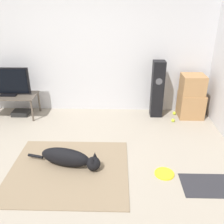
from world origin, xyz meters
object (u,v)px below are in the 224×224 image
object	(u,v)px
tennis_ball_near_speaker	(173,120)
tv_stand	(10,97)
dog	(69,158)
game_console	(21,113)
cardboard_box_lower	(191,105)
cardboard_box_upper	(193,85)
frisbee	(164,173)
tv	(7,82)
tennis_ball_by_boxes	(174,113)
floor_speaker	(157,89)

from	to	relation	value
tennis_ball_near_speaker	tv_stand	bearing A→B (deg)	176.33
dog	game_console	distance (m)	2.10
dog	cardboard_box_lower	xyz separation A→B (m)	(2.09, 1.68, 0.10)
cardboard_box_upper	tennis_ball_near_speaker	size ratio (longest dim) A/B	6.45
tv_stand	tennis_ball_near_speaker	distance (m)	3.18
frisbee	game_console	xyz separation A→B (m)	(-2.59, 1.80, 0.03)
game_console	cardboard_box_upper	bearing A→B (deg)	0.40
frisbee	tv	world-z (taller)	tv
cardboard_box_lower	tv_stand	bearing A→B (deg)	-178.89
frisbee	cardboard_box_upper	distance (m)	2.08
dog	tv_stand	xyz separation A→B (m)	(-1.44, 1.61, 0.25)
tennis_ball_by_boxes	tennis_ball_near_speaker	world-z (taller)	same
cardboard_box_upper	dog	bearing A→B (deg)	-141.10
dog	tennis_ball_near_speaker	world-z (taller)	dog
tennis_ball_by_boxes	tennis_ball_near_speaker	xyz separation A→B (m)	(-0.09, -0.32, 0.00)
tv	game_console	distance (m)	0.68
frisbee	tennis_ball_near_speaker	size ratio (longest dim) A/B	4.01
dog	tv	size ratio (longest dim) A/B	1.27
frisbee	tv_stand	size ratio (longest dim) A/B	0.26
frisbee	tv_stand	xyz separation A→B (m)	(-2.74, 1.76, 0.38)
tennis_ball_by_boxes	tennis_ball_near_speaker	bearing A→B (deg)	-105.17
frisbee	game_console	bearing A→B (deg)	145.27
dog	tv	xyz separation A→B (m)	(-1.44, 1.62, 0.57)
cardboard_box_lower	dog	bearing A→B (deg)	-141.19
cardboard_box_lower	floor_speaker	distance (m)	0.74
cardboard_box_lower	tennis_ball_by_boxes	bearing A→B (deg)	170.00
tv_stand	game_console	size ratio (longest dim) A/B	3.17
frisbee	tv_stand	world-z (taller)	tv_stand
floor_speaker	tv_stand	world-z (taller)	floor_speaker
tv_stand	game_console	distance (m)	0.38
cardboard_box_upper	floor_speaker	distance (m)	0.66
dog	tv_stand	distance (m)	2.18
tv	dog	bearing A→B (deg)	-48.37
cardboard_box_upper	game_console	distance (m)	3.42
dog	cardboard_box_upper	size ratio (longest dim) A/B	2.54
dog	frisbee	bearing A→B (deg)	-6.30
dog	floor_speaker	world-z (taller)	floor_speaker
cardboard_box_upper	frisbee	bearing A→B (deg)	-113.12
floor_speaker	tv_stand	size ratio (longest dim) A/B	1.08
frisbee	tennis_ball_by_boxes	world-z (taller)	tennis_ball_by_boxes
dog	cardboard_box_lower	distance (m)	2.69
tennis_ball_near_speaker	frisbee	bearing A→B (deg)	-105.04
floor_speaker	tv	world-z (taller)	floor_speaker
frisbee	tennis_ball_by_boxes	distance (m)	1.94
cardboard_box_lower	tv_stand	size ratio (longest dim) A/B	0.46
cardboard_box_upper	tv_stand	bearing A→B (deg)	-179.01
cardboard_box_upper	floor_speaker	size ratio (longest dim) A/B	0.39
tv_stand	tv	distance (m)	0.31
frisbee	tennis_ball_near_speaker	world-z (taller)	tennis_ball_near_speaker
tv	frisbee	bearing A→B (deg)	-32.75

